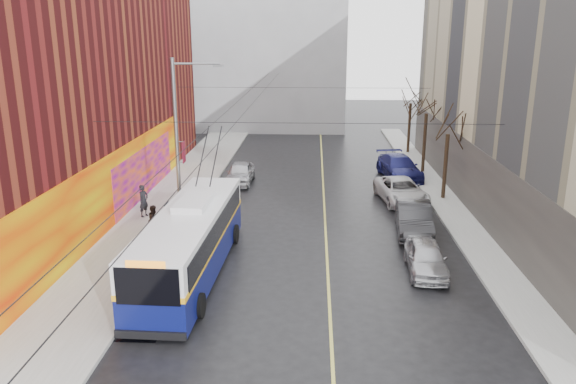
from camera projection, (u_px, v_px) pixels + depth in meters
The scene contains 22 objects.
ground at pixel (289, 323), 20.48m from camera, with size 140.00×140.00×0.00m, color black.
sidewalk_left at pixel (160, 215), 32.34m from camera, with size 4.00×60.00×0.15m, color gray.
sidewalk_right at pixel (458, 219), 31.58m from camera, with size 2.00×60.00×0.15m, color gray.
lane_line at pixel (324, 208), 33.85m from camera, with size 0.12×50.00×0.01m, color #BFB74C.
building_left at pixel (27, 89), 32.71m from camera, with size 12.11×36.00×14.00m.
building_far at pixel (253, 43), 61.46m from camera, with size 20.50×12.10×18.00m.
streetlight_pole at pixel (180, 140), 29.02m from camera, with size 2.65×0.60×9.00m.
catenary_wires at pixel (258, 102), 33.05m from camera, with size 18.00×60.00×0.22m.
tree_near at pixel (449, 122), 34.07m from camera, with size 3.20×3.20×6.40m.
tree_mid at pixel (427, 103), 40.71m from camera, with size 3.20×3.20×6.68m.
tree_far at pixel (411, 94), 47.46m from camera, with size 3.20×3.20×6.57m.
puddle at pixel (131, 323), 20.46m from camera, with size 2.52×2.63×0.01m, color black.
pigeons_flying at pixel (249, 106), 28.16m from camera, with size 4.44×3.77×1.08m.
trolleybus at pixel (191, 240), 24.23m from camera, with size 3.06×11.87×5.58m.
parked_car_a at pixel (426, 258), 24.62m from camera, with size 1.63×4.06×1.38m, color #B1B2B6.
parked_car_b at pixel (414, 219), 29.37m from camera, with size 1.72×4.92×1.62m, color #2B2B2E.
parked_car_c at pixel (401, 191), 34.78m from camera, with size 2.45×5.32×1.48m, color silver.
parked_car_d at pixel (399, 167), 40.47m from camera, with size 2.29×5.64×1.64m, color navy.
following_car at pixel (240, 173), 39.17m from camera, with size 1.74×4.32×1.47m, color #ADAEB2.
pedestrian_a at pixel (144, 201), 31.59m from camera, with size 0.67×0.44×1.83m, color black.
pedestrian_b at pixel (154, 220), 28.71m from camera, with size 0.77×0.60×1.59m, color black.
pedestrian_c at pixel (170, 216), 29.41m from camera, with size 1.01×0.58×1.57m, color black.
Camera 1 is at (0.81, -18.35, 10.25)m, focal length 35.00 mm.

